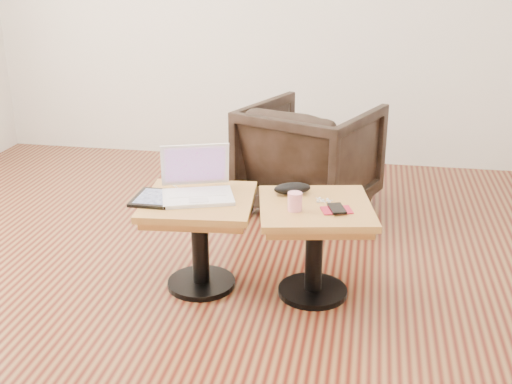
% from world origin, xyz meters
% --- Properties ---
extents(room_shell, '(4.52, 4.52, 2.71)m').
position_xyz_m(room_shell, '(0.00, 0.00, 1.35)').
color(room_shell, '#41140E').
rests_on(room_shell, ground).
extents(side_table_left, '(0.55, 0.55, 0.46)m').
position_xyz_m(side_table_left, '(-0.08, 0.15, 0.35)').
color(side_table_left, black).
rests_on(side_table_left, ground).
extents(side_table_right, '(0.59, 0.59, 0.46)m').
position_xyz_m(side_table_right, '(0.47, 0.17, 0.35)').
color(side_table_right, black).
rests_on(side_table_right, ground).
extents(laptop, '(0.40, 0.37, 0.23)m').
position_xyz_m(laptop, '(-0.09, 0.18, 0.51)').
color(laptop, white).
rests_on(laptop, side_table_left).
extents(tablet, '(0.18, 0.23, 0.02)m').
position_xyz_m(tablet, '(-0.28, 0.10, 0.47)').
color(tablet, black).
rests_on(tablet, side_table_left).
extents(charging_adapter, '(0.04, 0.04, 0.02)m').
position_xyz_m(charging_adapter, '(-0.29, 0.33, 0.47)').
color(charging_adapter, white).
rests_on(charging_adapter, side_table_left).
extents(glasses_case, '(0.19, 0.14, 0.06)m').
position_xyz_m(glasses_case, '(0.35, 0.28, 0.49)').
color(glasses_case, black).
rests_on(glasses_case, side_table_right).
extents(striped_cup, '(0.08, 0.08, 0.08)m').
position_xyz_m(striped_cup, '(0.38, 0.09, 0.50)').
color(striped_cup, '#F63B65').
rests_on(striped_cup, side_table_right).
extents(earbuds_tangle, '(0.08, 0.05, 0.01)m').
position_xyz_m(earbuds_tangle, '(0.50, 0.21, 0.47)').
color(earbuds_tangle, white).
rests_on(earbuds_tangle, side_table_right).
extents(phone_on_sleeve, '(0.15, 0.13, 0.02)m').
position_xyz_m(phone_on_sleeve, '(0.57, 0.11, 0.47)').
color(phone_on_sleeve, maroon).
rests_on(phone_on_sleeve, side_table_right).
extents(armchair, '(0.95, 0.96, 0.67)m').
position_xyz_m(armchair, '(0.33, 1.26, 0.34)').
color(armchair, black).
rests_on(armchair, ground).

